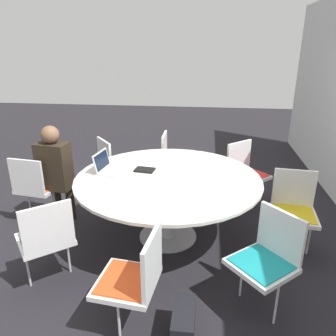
# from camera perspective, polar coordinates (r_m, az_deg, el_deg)

# --- Properties ---
(ground_plane) EXTENTS (16.00, 16.00, 0.00)m
(ground_plane) POSITION_cam_1_polar(r_m,az_deg,el_deg) (3.77, 0.00, -11.85)
(ground_plane) COLOR black
(conference_table) EXTENTS (1.95, 1.95, 0.73)m
(conference_table) POSITION_cam_1_polar(r_m,az_deg,el_deg) (3.47, 0.00, -3.07)
(conference_table) COLOR #B7B7BC
(conference_table) RESTS_ON ground_plane
(chair_0) EXTENTS (0.48, 0.49, 0.84)m
(chair_0) POSITION_cam_1_polar(r_m,az_deg,el_deg) (4.14, -22.11, -2.60)
(chair_0) COLOR white
(chair_0) RESTS_ON ground_plane
(chair_1) EXTENTS (0.60, 0.61, 0.84)m
(chair_1) POSITION_cam_1_polar(r_m,az_deg,el_deg) (3.05, -20.46, -10.97)
(chair_1) COLOR white
(chair_1) RESTS_ON ground_plane
(chair_2) EXTENTS (0.48, 0.47, 0.84)m
(chair_2) POSITION_cam_1_polar(r_m,az_deg,el_deg) (2.46, -5.72, -18.12)
(chair_2) COLOR white
(chair_2) RESTS_ON ground_plane
(chair_3) EXTENTS (0.61, 0.61, 0.84)m
(chair_3) POSITION_cam_1_polar(r_m,az_deg,el_deg) (2.75, 16.99, -14.28)
(chair_3) COLOR white
(chair_3) RESTS_ON ground_plane
(chair_4) EXTENTS (0.46, 0.48, 0.84)m
(chair_4) POSITION_cam_1_polar(r_m,az_deg,el_deg) (3.57, 21.04, -6.19)
(chair_4) COLOR white
(chair_4) RESTS_ON ground_plane
(chair_5) EXTENTS (0.61, 0.61, 0.84)m
(chair_5) POSITION_cam_1_polar(r_m,az_deg,el_deg) (4.39, 13.31, -0.25)
(chair_5) COLOR white
(chair_5) RESTS_ON ground_plane
(chair_6) EXTENTS (0.44, 0.42, 0.84)m
(chair_6) POSITION_cam_1_polar(r_m,az_deg,el_deg) (4.72, 0.90, 1.87)
(chair_6) COLOR white
(chair_6) RESTS_ON ground_plane
(chair_7) EXTENTS (0.61, 0.60, 0.84)m
(chair_7) POSITION_cam_1_polar(r_m,az_deg,el_deg) (4.56, -9.41, 0.88)
(chair_7) COLOR white
(chair_7) RESTS_ON ground_plane
(person_0) EXTENTS (0.29, 0.39, 1.19)m
(person_0) POSITION_cam_1_polar(r_m,az_deg,el_deg) (3.99, -19.04, 0.04)
(person_0) COLOR #2D2319
(person_0) RESTS_ON ground_plane
(laptop) EXTENTS (0.36, 0.30, 0.21)m
(laptop) POSITION_cam_1_polar(r_m,az_deg,el_deg) (3.64, -10.51, 0.28)
(laptop) COLOR silver
(laptop) RESTS_ON conference_table
(spiral_notebook) EXTENTS (0.18, 0.23, 0.02)m
(spiral_notebook) POSITION_cam_1_polar(r_m,az_deg,el_deg) (3.60, -4.10, -0.32)
(spiral_notebook) COLOR black
(spiral_notebook) RESTS_ON conference_table
(handbag) EXTENTS (0.36, 0.16, 0.28)m
(handbag) POSITION_cam_1_polar(r_m,az_deg,el_deg) (2.62, 2.71, -25.78)
(handbag) COLOR black
(handbag) RESTS_ON ground_plane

